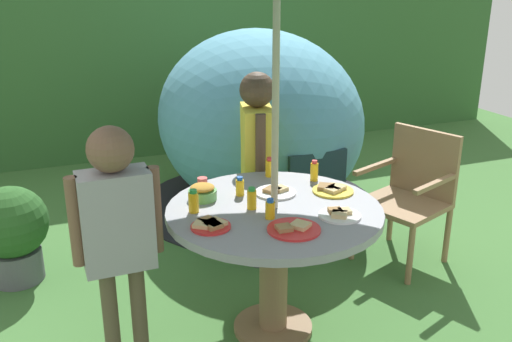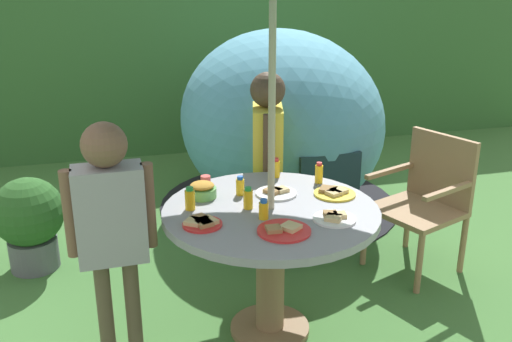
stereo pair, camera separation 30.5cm
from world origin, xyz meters
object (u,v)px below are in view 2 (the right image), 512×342
Objects in this scene: child_in_grey_shirt at (110,215)px; juice_bottle_back_edge at (264,210)px; plate_center_back at (334,218)px; juice_bottle_center_front at (248,199)px; child_in_yellow_shirt at (267,145)px; plate_near_left at (334,193)px; plate_far_right at (276,192)px; plate_mid_right at (284,230)px; snack_bowl at (202,190)px; juice_bottle_spot_a at (240,186)px; plate_near_right at (202,223)px; juice_bottle_far_left at (275,168)px; juice_bottle_front_edge at (319,173)px; garden_table at (271,236)px; wooden_chair at (426,196)px; juice_bottle_mid_left at (190,199)px; dome_tent at (279,122)px; potted_plant at (29,220)px; cup_near at (206,181)px.

child_in_grey_shirt is 12.06× the size of juice_bottle_back_edge.
juice_bottle_center_front reaches higher than plate_center_back.
plate_near_left is at bearing 29.67° from child_in_yellow_shirt.
plate_far_right and plate_mid_right have the same top height.
snack_bowl is at bearing 26.77° from child_in_grey_shirt.
plate_near_right is at bearing -128.91° from juice_bottle_spot_a.
juice_bottle_back_edge is at bearing -112.69° from juice_bottle_far_left.
juice_bottle_front_edge reaches higher than snack_bowl.
garden_table is 1.25× the size of wooden_chair.
snack_bowl is 0.67× the size of plate_far_right.
juice_bottle_far_left is (0.16, 0.45, 0.21)m from garden_table.
juice_bottle_far_left reaches higher than plate_mid_right.
child_in_yellow_shirt is 11.19× the size of juice_bottle_center_front.
plate_center_back is 1.82× the size of juice_bottle_far_left.
child_in_yellow_shirt is at bearing 37.08° from child_in_grey_shirt.
plate_far_right is at bearing 11.37° from child_in_grey_shirt.
wooden_chair is at bearing 35.58° from plate_center_back.
juice_bottle_mid_left is (-0.02, 0.21, 0.04)m from plate_near_right.
child_in_grey_shirt is 6.49× the size of plate_near_right.
juice_bottle_far_left is at bearing -112.00° from dome_tent.
plate_near_right is at bearing -90.98° from wooden_chair.
plate_far_right is 1.83× the size of juice_bottle_front_edge.
plate_far_right is (1.42, -0.93, 0.40)m from potted_plant.
potted_plant is 1.81m from juice_bottle_back_edge.
snack_bowl is at bearing 140.81° from plate_center_back.
juice_bottle_spot_a is at bearing -35.84° from potted_plant.
potted_plant is 2.80× the size of plate_far_right.
juice_bottle_mid_left is (-1.62, -0.36, 0.29)m from wooden_chair.
plate_near_left is (1.20, 0.10, -0.05)m from child_in_grey_shirt.
juice_bottle_far_left is at bearing 56.51° from juice_bottle_center_front.
juice_bottle_mid_left reaches higher than snack_bowl.
juice_bottle_far_left is (0.55, 0.57, 0.04)m from plate_near_right.
cup_near is (0.05, 0.18, -0.01)m from snack_bowl.
wooden_chair reaches higher than juice_bottle_spot_a.
wooden_chair is 1.20m from plate_center_back.
plate_mid_right is at bearing -80.73° from juice_bottle_spot_a.
plate_near_left is (0.71, -0.16, -0.03)m from snack_bowl.
juice_bottle_spot_a is at bearing -172.94° from juice_bottle_front_edge.
juice_bottle_back_edge is at bearing -156.09° from plate_near_left.
child_in_grey_shirt reaches higher than wooden_chair.
juice_bottle_spot_a reaches higher than plate_mid_right.
plate_mid_right and plate_center_back have the same top height.
cup_near is (-0.52, 0.65, 0.02)m from plate_center_back.
garden_table is at bearing 85.32° from plate_mid_right.
garden_table is at bearing -115.30° from plate_far_right.
wooden_chair reaches higher than plate_far_right.
juice_bottle_back_edge is (0.33, -0.21, -0.01)m from juice_bottle_mid_left.
juice_bottle_center_front reaches higher than juice_bottle_back_edge.
dome_tent is at bearing -175.26° from wooden_chair.
juice_bottle_spot_a is at bearing -51.22° from cup_near.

